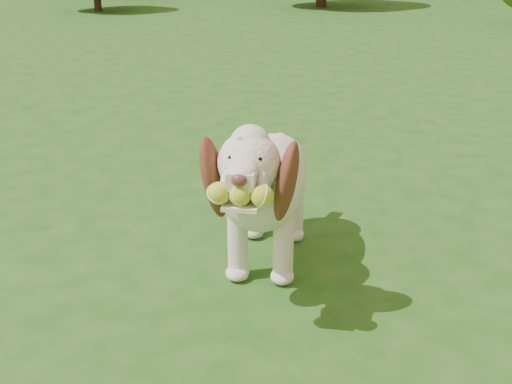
% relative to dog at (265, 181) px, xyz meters
% --- Properties ---
extents(ground, '(80.00, 80.00, 0.00)m').
position_rel_dog_xyz_m(ground, '(-0.32, 0.62, -0.45)').
color(ground, '#1A4C15').
rests_on(ground, ground).
extents(dog, '(0.56, 1.30, 0.84)m').
position_rel_dog_xyz_m(dog, '(0.00, 0.00, 0.00)').
color(dog, silver).
rests_on(dog, ground).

